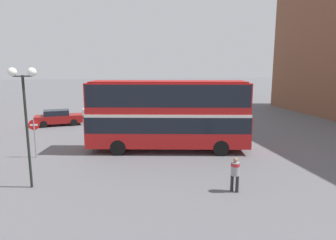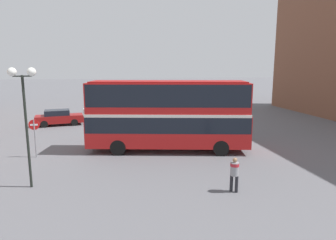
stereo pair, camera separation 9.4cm
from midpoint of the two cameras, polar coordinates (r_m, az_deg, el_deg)
The scene contains 8 objects.
ground_plane at distance 21.71m, azimuth -5.34°, elevation -5.46°, with size 240.00×240.00×0.00m, color #5B5B60.
double_decker_bus at distance 20.54m, azimuth 0.13°, elevation 1.63°, with size 11.27×4.71×4.87m.
pedestrian_foreground at distance 14.55m, azimuth 12.73°, elevation -9.47°, with size 0.58×0.58×1.67m.
parked_car_kerb_near at distance 34.53m, azimuth 0.38°, elevation 1.71°, with size 4.81×2.12×1.42m.
parked_car_kerb_far at distance 31.82m, azimuth -19.98°, elevation 0.47°, with size 4.71×2.42×1.55m.
parked_car_side_street at distance 35.87m, azimuth -12.08°, elevation 1.87°, with size 4.91×2.78×1.50m.
street_lamp_twin_globe at distance 15.48m, azimuth -25.63°, elevation 4.40°, with size 1.25×0.41×5.80m.
no_entry_sign at distance 21.07m, azimuth -23.96°, elevation -2.06°, with size 0.67×0.08×2.49m.
Camera 2 is at (-1.71, -20.84, 5.88)m, focal length 32.00 mm.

